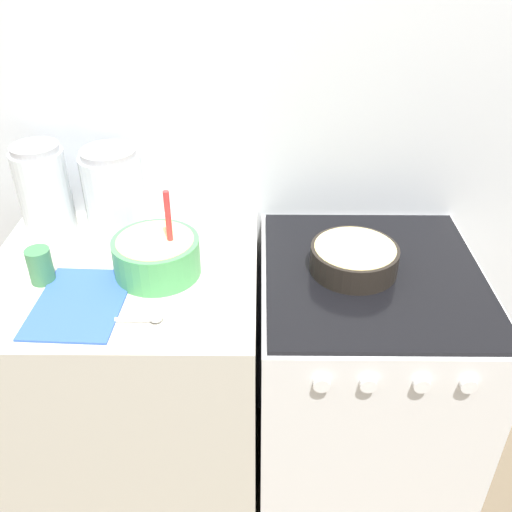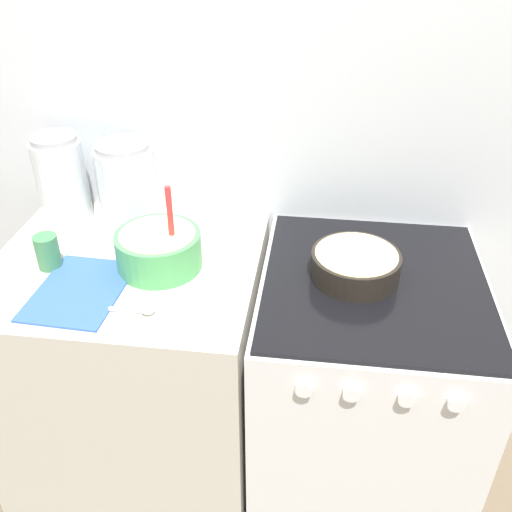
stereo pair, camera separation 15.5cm
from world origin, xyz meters
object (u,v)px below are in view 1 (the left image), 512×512
object	(u,v)px
storage_jar_middle	(115,197)
storage_jar_left	(45,195)
baking_pan	(354,258)
tin_can	(40,266)
stove	(358,390)
mixing_bowl	(157,254)

from	to	relation	value
storage_jar_middle	storage_jar_left	bearing A→B (deg)	-180.00
baking_pan	storage_jar_left	xyz separation A→B (m)	(-0.90, 0.22, 0.08)
storage_jar_middle	tin_can	world-z (taller)	storage_jar_middle
storage_jar_left	storage_jar_middle	distance (m)	0.21
stove	tin_can	xyz separation A→B (m)	(-0.90, -0.05, 0.51)
mixing_bowl	storage_jar_middle	bearing A→B (deg)	123.68
mixing_bowl	storage_jar_middle	distance (m)	0.29
tin_can	baking_pan	bearing A→B (deg)	4.02
mixing_bowl	storage_jar_middle	xyz separation A→B (m)	(-0.16, 0.24, 0.05)
mixing_bowl	stove	bearing A→B (deg)	0.76
storage_jar_left	storage_jar_middle	bearing A→B (deg)	0.00
mixing_bowl	baking_pan	bearing A→B (deg)	1.87
storage_jar_left	tin_can	bearing A→B (deg)	-77.25
storage_jar_left	tin_can	distance (m)	0.29
baking_pan	tin_can	world-z (taller)	tin_can
stove	storage_jar_middle	world-z (taller)	storage_jar_middle
stove	mixing_bowl	bearing A→B (deg)	-179.24
storage_jar_middle	mixing_bowl	bearing A→B (deg)	-56.32
stove	mixing_bowl	xyz separation A→B (m)	(-0.60, -0.01, 0.52)
mixing_bowl	storage_jar_left	world-z (taller)	storage_jar_left
mixing_bowl	baking_pan	xyz separation A→B (m)	(0.54, 0.02, -0.02)
mixing_bowl	tin_can	distance (m)	0.31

